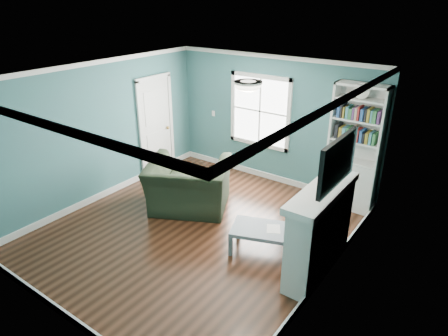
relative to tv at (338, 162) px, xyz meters
The scene contains 13 objects.
floor 2.80m from the tv, behind, with size 5.00×5.00×0.00m, color black.
room_walls 2.21m from the tv, behind, with size 5.00×5.00×5.00m.
trim 2.26m from the tv, behind, with size 4.50×5.00×2.60m.
window 3.40m from the tv, 137.57° to the left, with size 1.40×0.06×1.50m.
bookshelf 2.29m from the tv, 101.57° to the left, with size 0.90×0.35×2.31m.
fireplace 1.10m from the tv, behind, with size 0.44×1.58×1.30m.
tv is the anchor object (origin of this frame).
door 4.63m from the tv, 164.80° to the left, with size 0.12×0.98×2.17m.
ceiling_fixture 1.54m from the tv, behind, with size 0.38×0.38×0.15m.
light_switch 4.38m from the tv, 148.30° to the left, with size 0.08×0.01×0.12m, color white.
recliner 3.00m from the tv, behind, with size 1.42×0.92×1.24m, color black.
coffee_table 1.68m from the tv, behind, with size 1.20×0.92×0.39m.
paper_sheet 1.60m from the tv, behind, with size 0.20×0.26×0.00m, color white.
Camera 1 is at (3.73, -4.39, 3.68)m, focal length 32.00 mm.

